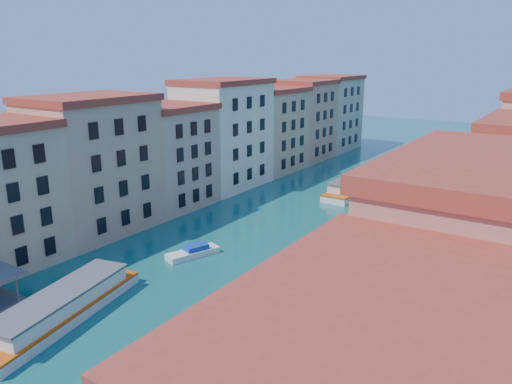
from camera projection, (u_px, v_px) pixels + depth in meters
left_bank_palazzos at (203, 142)px, 92.84m from camera, size 12.80×128.40×21.00m
quay at (472, 239)px, 70.01m from camera, size 4.00×140.00×1.00m
restaurant_awnings at (359, 382)px, 35.50m from camera, size 3.20×44.55×3.12m
mooring_poles_right at (350, 350)px, 42.25m from camera, size 1.44×54.24×3.20m
vaporetto_near at (62, 307)px, 49.43m from camera, size 8.66×20.25×2.94m
vaporetto_far at (358, 184)px, 95.63m from camera, size 5.66×21.42×3.16m
gondola_fore at (178, 378)px, 40.13m from camera, size 2.42×10.44×2.09m
gondola_far at (399, 244)px, 68.54m from camera, size 5.08×11.36×1.68m
motorboat_mid at (194, 252)px, 65.19m from camera, size 4.48×7.40×1.46m
motorboat_far at (435, 194)px, 92.04m from camera, size 4.31×7.36×1.45m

